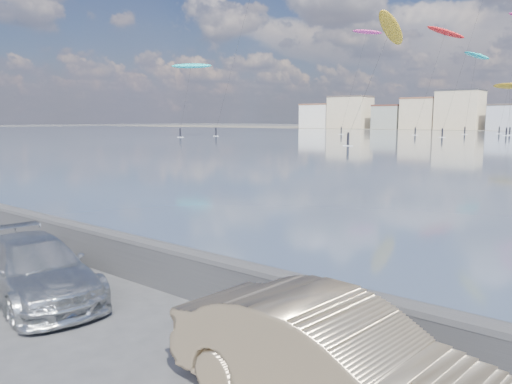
% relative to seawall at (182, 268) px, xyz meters
% --- Properties ---
extents(ground, '(700.00, 700.00, 0.00)m').
position_rel_seawall_xyz_m(ground, '(0.00, -2.70, -0.58)').
color(ground, '#333335').
rests_on(ground, ground).
extents(seawall, '(400.00, 0.36, 1.08)m').
position_rel_seawall_xyz_m(seawall, '(0.00, 0.00, 0.00)').
color(seawall, '#28282B').
rests_on(seawall, ground).
extents(car_silver, '(4.71, 2.57, 1.29)m').
position_rel_seawall_xyz_m(car_silver, '(-2.23, -2.15, 0.07)').
color(car_silver, '#B8BBBF').
rests_on(car_silver, ground).
extents(car_champagne, '(4.72, 1.92, 1.52)m').
position_rel_seawall_xyz_m(car_champagne, '(4.85, -1.89, 0.18)').
color(car_champagne, tan).
rests_on(car_champagne, ground).
extents(kitesurfer_1, '(11.18, 10.13, 16.70)m').
position_rel_seawall_xyz_m(kitesurfer_1, '(-76.33, 72.64, 15.03)').
color(kitesurfer_1, '#19BFBF').
rests_on(kitesurfer_1, ground).
extents(kitesurfer_7, '(8.16, 12.86, 27.67)m').
position_rel_seawall_xyz_m(kitesurfer_7, '(-55.51, 116.23, 25.43)').
color(kitesurfer_7, '#E5338C').
rests_on(kitesurfer_7, ground).
extents(kitesurfer_9, '(9.88, 12.93, 22.76)m').
position_rel_seawall_xyz_m(kitesurfer_9, '(-32.61, 133.65, 19.67)').
color(kitesurfer_9, '#19BFBF').
rests_on(kitesurfer_9, ground).
extents(kitesurfer_12, '(10.18, 13.86, 13.66)m').
position_rel_seawall_xyz_m(kitesurfer_12, '(-24.88, 137.45, 11.76)').
color(kitesurfer_12, '#BF8C19').
rests_on(kitesurfer_12, ground).
extents(kitesurfer_13, '(10.23, 18.93, 28.69)m').
position_rel_seawall_xyz_m(kitesurfer_13, '(-38.92, 127.55, 25.34)').
color(kitesurfer_13, red).
rests_on(kitesurfer_13, ground).
extents(kitesurfer_14, '(4.51, 12.24, 19.80)m').
position_rel_seawall_xyz_m(kitesurfer_14, '(-25.14, 64.62, 16.32)').
color(kitesurfer_14, '#BF8C19').
rests_on(kitesurfer_14, ground).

